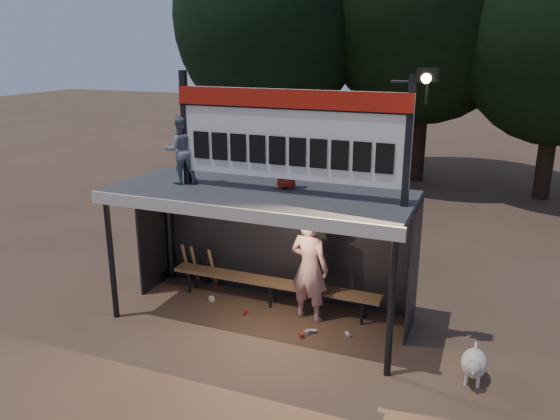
% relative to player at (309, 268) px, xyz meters
% --- Properties ---
extents(ground, '(80.00, 80.00, 0.00)m').
position_rel_player_xyz_m(ground, '(-0.78, -0.30, -0.96)').
color(ground, '#503728').
rests_on(ground, ground).
extents(player, '(0.77, 0.58, 1.92)m').
position_rel_player_xyz_m(player, '(0.00, 0.00, 0.00)').
color(player, white).
rests_on(player, ground).
extents(child_a, '(0.71, 0.70, 1.16)m').
position_rel_player_xyz_m(child_a, '(-2.24, -0.31, 1.94)').
color(child_a, gray).
rests_on(child_a, dugout_shelter).
extents(child_b, '(0.45, 0.30, 0.89)m').
position_rel_player_xyz_m(child_b, '(-0.43, 0.02, 1.80)').
color(child_b, '#A82919').
rests_on(child_b, dugout_shelter).
extents(dugout_shelter, '(5.10, 2.08, 2.32)m').
position_rel_player_xyz_m(dugout_shelter, '(-0.78, -0.06, 0.89)').
color(dugout_shelter, '#373739').
rests_on(dugout_shelter, ground).
extents(scoreboard_assembly, '(4.10, 0.27, 1.99)m').
position_rel_player_xyz_m(scoreboard_assembly, '(-0.22, -0.31, 2.36)').
color(scoreboard_assembly, black).
rests_on(scoreboard_assembly, dugout_shelter).
extents(bench, '(4.00, 0.35, 0.48)m').
position_rel_player_xyz_m(bench, '(-0.78, 0.25, -0.53)').
color(bench, brown).
rests_on(bench, ground).
extents(tree_left, '(6.46, 6.46, 9.27)m').
position_rel_player_xyz_m(tree_left, '(-4.78, 9.70, 4.55)').
color(tree_left, black).
rests_on(tree_left, ground).
extents(dog, '(0.36, 0.81, 0.49)m').
position_rel_player_xyz_m(dog, '(2.78, -0.91, -0.68)').
color(dog, '#EFE3CF').
rests_on(dog, ground).
extents(bats, '(0.68, 0.35, 0.84)m').
position_rel_player_xyz_m(bats, '(-2.48, 0.52, -0.53)').
color(bats, olive).
rests_on(bats, ground).
extents(litter, '(3.07, 1.32, 0.08)m').
position_rel_player_xyz_m(litter, '(-0.57, -0.26, -0.92)').
color(litter, '#A02E1B').
rests_on(litter, ground).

